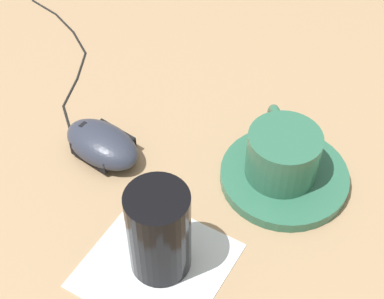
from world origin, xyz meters
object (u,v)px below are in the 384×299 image
Objects in this scene: saucer at (284,176)px; drinking_glass at (159,231)px; coffee_cup at (283,153)px; computer_mouse at (102,144)px.

drinking_glass reaches higher than saucer.
coffee_cup is (-0.00, -0.01, 0.03)m from saucer.
drinking_glass is (0.15, -0.08, 0.05)m from saucer.
coffee_cup reaches higher than saucer.
drinking_glass is (0.11, 0.12, 0.03)m from computer_mouse.
computer_mouse is at bearing -78.13° from saucer.
coffee_cup reaches higher than computer_mouse.
saucer is 0.03m from coffee_cup.
drinking_glass is (0.15, -0.08, 0.01)m from coffee_cup.
coffee_cup is 0.20m from computer_mouse.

